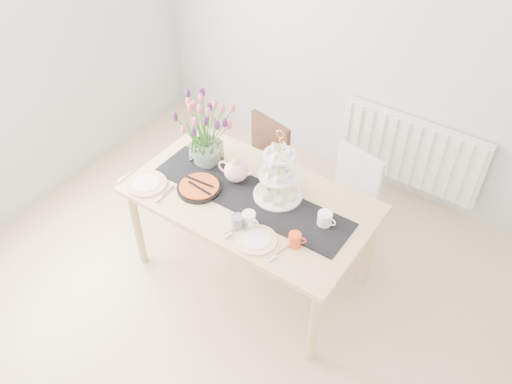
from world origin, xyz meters
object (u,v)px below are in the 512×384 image
Objects in this scene: teapot at (236,171)px; cream_jug at (325,219)px; dining_table at (250,205)px; mug_white at (249,219)px; mug_orange at (295,240)px; chair_brown at (261,160)px; cake_stand at (278,181)px; chair_white at (348,194)px; radiator at (410,152)px; plate_left at (147,184)px; tart_tin at (199,188)px; tulip_vase at (204,121)px; mug_grey at (238,222)px; plate_right at (256,240)px.

teapot reaches higher than cream_jug.
dining_table is at bearing -31.77° from teapot.
mug_orange is at bearing 6.68° from mug_white.
mug_white is (0.50, -0.87, 0.35)m from chair_brown.
cake_stand is 4.76× the size of mug_white.
chair_white is 1.01m from mug_white.
plate_left is at bearing -125.05° from radiator.
tart_tin is (-0.47, -0.24, -0.12)m from cake_stand.
tulip_vase is (-0.85, -0.57, 0.64)m from chair_white.
cream_jug is (0.88, -0.60, 0.34)m from chair_brown.
radiator is 1.52× the size of chair_brown.
cake_stand is 0.45m from mug_orange.
plate_right is at bearing -16.87° from mug_grey.
mug_orange is (0.78, -0.06, 0.03)m from tart_tin.
chair_white is at bearing 43.86° from plate_left.
plate_right is (-0.21, -0.10, -0.04)m from mug_orange.
teapot is (-0.56, -0.62, 0.38)m from chair_white.
cream_jug is (0.52, 0.06, 0.12)m from dining_table.
chair_white is 3.11× the size of plate_right.
chair_white reaches higher than dining_table.
cake_stand is 0.54m from tart_tin.
cream_jug is 1.01× the size of mug_orange.
chair_brown is 1.17m from plate_right.
tart_tin is at bearing -162.58° from cream_jug.
mug_grey is (0.42, -0.14, 0.03)m from tart_tin.
plate_right is at bearing -45.45° from chair_brown.
teapot is 1.05× the size of plate_right.
cake_stand reaches higher than plate_right.
plate_left is (-0.79, -0.40, -0.13)m from cake_stand.
teapot is at bearing 119.39° from mug_grey.
tulip_vase is 2.38× the size of teapot.
plate_right is at bearing -32.38° from mug_white.
mug_orange reaches higher than plate_left.
cake_stand is at bearing 92.37° from mug_white.
chair_brown is 1.01× the size of chair_white.
teapot is at bearing 38.63° from plate_left.
mug_white is at bearing -48.35° from chair_brown.
teapot is (-0.32, -0.03, -0.05)m from cake_stand.
cake_stand is at bearing 27.34° from tart_tin.
cake_stand is 0.39m from cream_jug.
cake_stand is 1.60× the size of tart_tin.
mug_orange is (0.82, -0.85, 0.34)m from chair_brown.
teapot reaches higher than tart_tin.
mug_grey is (-0.05, -0.38, -0.09)m from cake_stand.
tulip_vase reaches higher than cream_jug.
cake_stand reaches higher than mug_white.
chair_brown is at bearing 73.41° from plate_left.
plate_right is at bearing -86.53° from chair_white.
chair_brown is at bearing 118.77° from dining_table.
mug_white is (0.31, -0.30, -0.03)m from teapot.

